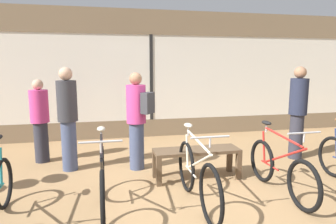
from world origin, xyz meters
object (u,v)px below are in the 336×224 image
Objects in this scene: bicycle_left at (103,182)px; display_bench at (197,154)px; customer_mid_floor at (137,118)px; customer_near_bench at (40,119)px; bicycle_center at (197,176)px; customer_near_rack at (298,110)px; bicycle_right at (280,169)px; customer_by_window at (68,117)px.

bicycle_left is 1.74m from display_bench.
customer_mid_floor is 1.09× the size of customer_near_bench.
customer_near_rack is (2.55, 1.54, 0.56)m from bicycle_center.
customer_near_bench is at bearing 134.65° from bicycle_center.
bicycle_center is at bearing -69.42° from customer_mid_floor.
bicycle_center is at bearing -175.67° from bicycle_right.
bicycle_center reaches higher than bicycle_left.
customer_mid_floor reaches higher than bicycle_right.
bicycle_right is 2.01m from customer_near_rack.
bicycle_center is 1.03× the size of customer_mid_floor.
customer_mid_floor is (-0.89, 0.66, 0.53)m from display_bench.
bicycle_center reaches higher than bicycle_right.
bicycle_left is at bearing -71.81° from customer_by_window.
customer_by_window is (-3.06, 1.69, 0.59)m from bicycle_right.
bicycle_right is at bearing -131.44° from customer_near_rack.
bicycle_right is at bearing -40.02° from display_bench.
bicycle_right is (1.28, 0.10, -0.04)m from bicycle_center.
display_bench is 3.05m from customer_near_bench.
bicycle_center is 3.37m from customer_near_bench.
bicycle_left is 1.01× the size of customer_mid_floor.
customer_near_rack reaches higher than display_bench.
bicycle_left is 1.73m from customer_mid_floor.
bicycle_right is 0.94× the size of customer_by_window.
customer_near_bench is (-4.90, 0.84, -0.14)m from customer_near_rack.
bicycle_right is 4.31m from customer_near_bench.
customer_near_bench is at bearing 134.09° from customer_by_window.
customer_by_window is 1.14× the size of customer_near_bench.
customer_mid_floor is at bearing 68.22° from bicycle_left.
customer_near_rack reaches higher than customer_by_window.
display_bench is at bearing 72.32° from bicycle_center.
customer_by_window reaches higher than display_bench.
customer_mid_floor is (1.18, -0.20, -0.03)m from customer_by_window.
bicycle_left reaches higher than display_bench.
customer_near_rack is 1.00× the size of customer_by_window.
customer_by_window is 0.83m from customer_near_bench.
bicycle_center is at bearing -2.50° from bicycle_left.
bicycle_right is 3.54m from customer_by_window.
customer_near_rack reaches higher than bicycle_center.
bicycle_center is 0.98× the size of customer_by_window.
bicycle_center is at bearing -45.18° from customer_by_window.
bicycle_left is at bearing -149.84° from display_bench.
display_bench is at bearing -36.52° from customer_mid_floor.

